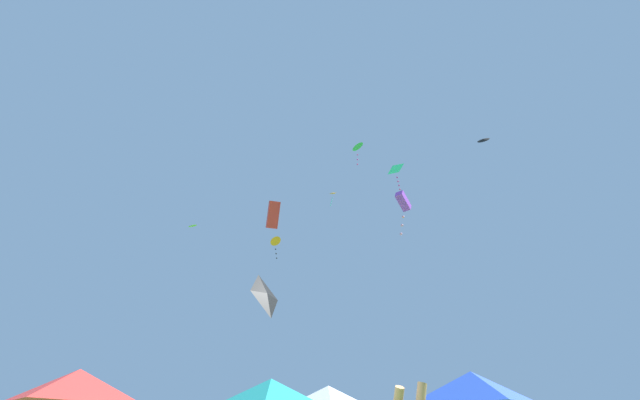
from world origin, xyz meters
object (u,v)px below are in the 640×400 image
object	(u,v)px
canopy_tent_blue	(474,389)
kite_lime_delta	(193,225)
kite_green_delta	(357,147)
kite_orange_diamond	(333,194)
kite_red_box	(273,215)
kite_black_diamond	(267,295)
canopy_tent_red	(75,387)
kite_orange_delta	(275,241)
canopy_tent_teal	(270,397)
kite_purple_box	(403,202)
kite_cyan_diamond	(396,170)
kite_black_delta	(483,140)

from	to	relation	value
canopy_tent_blue	kite_lime_delta	distance (m)	30.70
kite_green_delta	kite_orange_diamond	bearing A→B (deg)	112.25
kite_red_box	kite_black_diamond	xyz separation A→B (m)	(0.12, -1.31, -4.33)
kite_black_diamond	kite_green_delta	bearing A→B (deg)	57.81
canopy_tent_red	kite_orange_delta	xyz separation A→B (m)	(4.88, 18.72, 14.78)
canopy_tent_blue	kite_orange_diamond	size ratio (longest dim) A/B	2.65
canopy_tent_teal	kite_green_delta	world-z (taller)	kite_green_delta
kite_orange_delta	kite_lime_delta	bearing A→B (deg)	177.43
canopy_tent_teal	kite_orange_delta	bearing A→B (deg)	95.24
canopy_tent_teal	kite_black_diamond	bearing A→B (deg)	101.52
kite_purple_box	kite_cyan_diamond	bearing A→B (deg)	74.75
kite_green_delta	kite_lime_delta	bearing A→B (deg)	143.77
kite_black_delta	kite_lime_delta	bearing A→B (deg)	148.78
kite_black_diamond	kite_black_delta	bearing A→B (deg)	21.36
kite_lime_delta	kite_black_diamond	xyz separation A→B (m)	(9.60, -19.28, -13.29)
canopy_tent_teal	kite_lime_delta	size ratio (longest dim) A/B	2.71
kite_lime_delta	kite_orange_diamond	bearing A→B (deg)	-27.34
kite_lime_delta	kite_red_box	xyz separation A→B (m)	(9.48, -17.98, -8.95)
canopy_tent_blue	kite_lime_delta	world-z (taller)	kite_lime_delta
kite_green_delta	kite_purple_box	bearing A→B (deg)	-88.14
kite_purple_box	kite_green_delta	size ratio (longest dim) A/B	1.01
kite_orange_delta	kite_red_box	bearing A→B (deg)	-85.75
kite_red_box	kite_black_delta	bearing A→B (deg)	16.27
kite_black_delta	kite_green_delta	xyz separation A→B (m)	(-8.23, 3.10, 1.68)
kite_black_delta	kite_purple_box	world-z (taller)	kite_black_delta
canopy_tent_teal	kite_black_diamond	xyz separation A→B (m)	(-0.56, 2.77, 3.79)
kite_cyan_diamond	canopy_tent_red	bearing A→B (deg)	-140.29
canopy_tent_teal	kite_cyan_diamond	xyz separation A→B (m)	(8.83, 16.01, 19.90)
canopy_tent_teal	kite_green_delta	distance (m)	22.02
canopy_tent_blue	kite_red_box	bearing A→B (deg)	167.95
kite_orange_delta	kite_black_diamond	world-z (taller)	kite_orange_delta
canopy_tent_red	kite_red_box	distance (m)	9.83
kite_orange_delta	kite_red_box	world-z (taller)	kite_orange_delta
canopy_tent_teal	kite_orange_delta	xyz separation A→B (m)	(-1.99, 21.69, 15.35)
kite_orange_diamond	kite_orange_delta	bearing A→B (deg)	127.93
canopy_tent_red	kite_cyan_diamond	xyz separation A→B (m)	(15.70, 13.04, 19.33)
kite_red_box	kite_orange_delta	bearing A→B (deg)	94.25
canopy_tent_blue	kite_lime_delta	bearing A→B (deg)	130.83
kite_cyan_diamond	kite_black_delta	xyz separation A→B (m)	(4.11, -7.96, -3.19)
kite_orange_delta	canopy_tent_teal	bearing A→B (deg)	-84.76
canopy_tent_blue	kite_orange_diamond	distance (m)	20.89
kite_cyan_diamond	kite_purple_box	world-z (taller)	kite_cyan_diamond
canopy_tent_teal	kite_black_delta	distance (m)	22.62
canopy_tent_teal	kite_orange_diamond	size ratio (longest dim) A/B	2.21
canopy_tent_red	kite_cyan_diamond	world-z (taller)	kite_cyan_diamond
canopy_tent_teal	kite_green_delta	size ratio (longest dim) A/B	1.62
kite_green_delta	kite_orange_delta	bearing A→B (deg)	122.47
canopy_tent_blue	kite_cyan_diamond	distance (m)	23.72
kite_lime_delta	kite_black_diamond	size ratio (longest dim) A/B	0.79
kite_green_delta	kite_red_box	bearing A→B (deg)	-127.32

